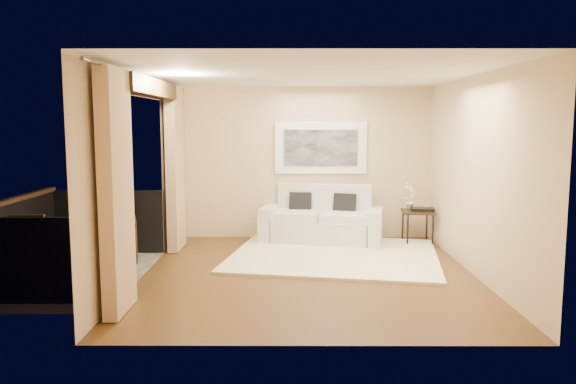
{
  "coord_description": "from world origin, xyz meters",
  "views": [
    {
      "loc": [
        -0.25,
        -7.49,
        2.06
      ],
      "look_at": [
        -0.28,
        0.67,
        1.05
      ],
      "focal_mm": 35.0,
      "sensor_mm": 36.0,
      "label": 1
    }
  ],
  "objects_px": {
    "bistro_table": "(114,225)",
    "ice_bucket": "(103,211)",
    "sofa": "(322,222)",
    "orchid": "(410,196)",
    "balcony_chair_far": "(115,218)",
    "side_table": "(418,214)",
    "balcony_chair_near": "(26,249)"
  },
  "relations": [
    {
      "from": "sofa",
      "to": "bistro_table",
      "type": "xyz_separation_m",
      "value": [
        -3.06,
        -1.79,
        0.27
      ]
    },
    {
      "from": "sofa",
      "to": "side_table",
      "type": "distance_m",
      "value": 1.64
    },
    {
      "from": "sofa",
      "to": "ice_bucket",
      "type": "height_order",
      "value": "sofa"
    },
    {
      "from": "side_table",
      "to": "bistro_table",
      "type": "relative_size",
      "value": 0.79
    },
    {
      "from": "bistro_table",
      "to": "balcony_chair_near",
      "type": "distance_m",
      "value": 1.37
    },
    {
      "from": "orchid",
      "to": "side_table",
      "type": "bearing_deg",
      "value": -53.51
    },
    {
      "from": "orchid",
      "to": "bistro_table",
      "type": "relative_size",
      "value": 0.65
    },
    {
      "from": "sofa",
      "to": "orchid",
      "type": "height_order",
      "value": "orchid"
    },
    {
      "from": "sofa",
      "to": "balcony_chair_far",
      "type": "xyz_separation_m",
      "value": [
        -3.21,
        -1.2,
        0.28
      ]
    },
    {
      "from": "orchid",
      "to": "balcony_chair_far",
      "type": "height_order",
      "value": "balcony_chair_far"
    },
    {
      "from": "sofa",
      "to": "bistro_table",
      "type": "distance_m",
      "value": 3.55
    },
    {
      "from": "orchid",
      "to": "balcony_chair_near",
      "type": "distance_m",
      "value": 6.05
    },
    {
      "from": "orchid",
      "to": "balcony_chair_far",
      "type": "bearing_deg",
      "value": -165.61
    },
    {
      "from": "ice_bucket",
      "to": "orchid",
      "type": "bearing_deg",
      "value": 19.26
    },
    {
      "from": "balcony_chair_near",
      "to": "side_table",
      "type": "bearing_deg",
      "value": 23.92
    },
    {
      "from": "balcony_chair_near",
      "to": "ice_bucket",
      "type": "height_order",
      "value": "balcony_chair_near"
    },
    {
      "from": "side_table",
      "to": "balcony_chair_near",
      "type": "xyz_separation_m",
      "value": [
        -5.37,
        -2.83,
        0.04
      ]
    },
    {
      "from": "sofa",
      "to": "side_table",
      "type": "height_order",
      "value": "sofa"
    },
    {
      "from": "balcony_chair_far",
      "to": "ice_bucket",
      "type": "distance_m",
      "value": 0.48
    },
    {
      "from": "sofa",
      "to": "balcony_chair_near",
      "type": "bearing_deg",
      "value": -129.6
    },
    {
      "from": "sofa",
      "to": "balcony_chair_far",
      "type": "height_order",
      "value": "balcony_chair_far"
    },
    {
      "from": "bistro_table",
      "to": "ice_bucket",
      "type": "relative_size",
      "value": 3.61
    },
    {
      "from": "orchid",
      "to": "bistro_table",
      "type": "height_order",
      "value": "orchid"
    },
    {
      "from": "ice_bucket",
      "to": "side_table",
      "type": "bearing_deg",
      "value": 17.25
    },
    {
      "from": "orchid",
      "to": "balcony_chair_near",
      "type": "xyz_separation_m",
      "value": [
        -5.26,
        -2.98,
        -0.26
      ]
    },
    {
      "from": "orchid",
      "to": "sofa",
      "type": "bearing_deg",
      "value": -179.68
    },
    {
      "from": "bistro_table",
      "to": "sofa",
      "type": "bearing_deg",
      "value": 30.3
    },
    {
      "from": "side_table",
      "to": "balcony_chair_near",
      "type": "height_order",
      "value": "balcony_chair_near"
    },
    {
      "from": "orchid",
      "to": "balcony_chair_near",
      "type": "height_order",
      "value": "orchid"
    },
    {
      "from": "sofa",
      "to": "side_table",
      "type": "bearing_deg",
      "value": 7.01
    },
    {
      "from": "bistro_table",
      "to": "balcony_chair_far",
      "type": "height_order",
      "value": "balcony_chair_far"
    },
    {
      "from": "bistro_table",
      "to": "ice_bucket",
      "type": "height_order",
      "value": "ice_bucket"
    }
  ]
}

